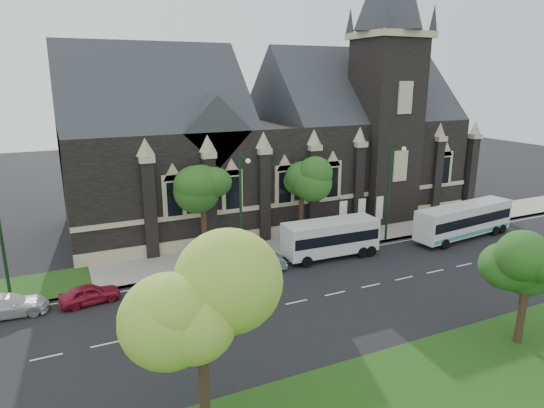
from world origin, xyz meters
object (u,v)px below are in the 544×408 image
banner_flag_right (378,210)px  tour_coach (464,220)px  street_lamp_near (390,186)px  banner_flag_center (360,213)px  tree_park_east (528,263)px  tree_walk_right (303,177)px  box_trailer (199,273)px  sedan (253,262)px  street_lamp_far (0,232)px  banner_flag_left (341,216)px  street_lamp_mid (242,204)px  tree_walk_left (204,188)px  shuttle_bus (331,236)px  tree_park_near (204,290)px  car_far_red (90,294)px  car_far_white (7,306)px

banner_flag_right → tour_coach: banner_flag_right is taller
street_lamp_near → tour_coach: size_ratio=0.82×
banner_flag_center → tour_coach: 9.56m
street_lamp_near → banner_flag_right: street_lamp_near is taller
tree_park_east → banner_flag_right: size_ratio=1.57×
tree_walk_right → box_trailer: 13.38m
box_trailer → sedan: size_ratio=0.62×
tree_park_east → box_trailer: bearing=134.1°
tree_park_east → banner_flag_right: tree_park_east is taller
street_lamp_far → banner_flag_left: street_lamp_far is taller
street_lamp_far → banner_flag_center: bearing=3.9°
street_lamp_mid → tree_walk_left: bearing=116.5°
banner_flag_center → shuttle_bus: (-4.96, -2.96, -0.62)m
shuttle_bus → box_trailer: shuttle_bus is taller
tree_walk_left → shuttle_bus: 10.99m
tree_park_near → street_lamp_near: street_lamp_near is taller
tree_walk_right → street_lamp_near: street_lamp_near is taller
tree_walk_left → banner_flag_center: tree_walk_left is taller
tree_park_near → car_far_red: bearing=104.0°
car_far_white → car_far_red: bearing=-92.4°
banner_flag_right → box_trailer: size_ratio=1.29×
banner_flag_right → car_far_red: size_ratio=1.05×
banner_flag_right → shuttle_bus: banner_flag_right is taller
tree_walk_right → banner_flag_right: size_ratio=1.95×
sedan → banner_flag_center: bearing=-68.5°
box_trailer → car_far_white: 12.14m
sedan → tree_walk_left: bearing=30.4°
tour_coach → sedan: size_ratio=2.19×
street_lamp_mid → sedan: (0.35, -1.27, -4.29)m
car_far_red → shuttle_bus: bearing=-95.3°
street_lamp_near → car_far_white: size_ratio=1.90×
street_lamp_mid → tour_coach: street_lamp_mid is taller
tour_coach → banner_flag_center: bearing=148.2°
banner_flag_right → car_far_white: banner_flag_right is taller
sedan → tree_walk_right: bearing=-47.9°
street_lamp_near → street_lamp_far: size_ratio=1.00×
shuttle_bus → tree_walk_right: bearing=93.4°
tree_walk_left → street_lamp_near: (15.80, -3.61, -0.62)m
tree_park_east → street_lamp_mid: 19.32m
street_lamp_mid → banner_flag_center: (12.29, 1.91, -2.73)m
tour_coach → street_lamp_near: bearing=156.1°
banner_flag_left → tour_coach: bearing=-21.1°
tree_walk_left → car_far_white: tree_walk_left is taller
street_lamp_near → tour_coach: (6.90, -2.20, -3.39)m
tree_walk_left → street_lamp_mid: 4.08m
box_trailer → sedan: bearing=11.1°
street_lamp_near → sedan: (-13.65, -1.27, -4.29)m
banner_flag_center → tour_coach: size_ratio=0.37×
tree_park_near → banner_flag_center: (20.06, 17.77, -4.03)m
car_far_red → street_lamp_far: bearing=65.9°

